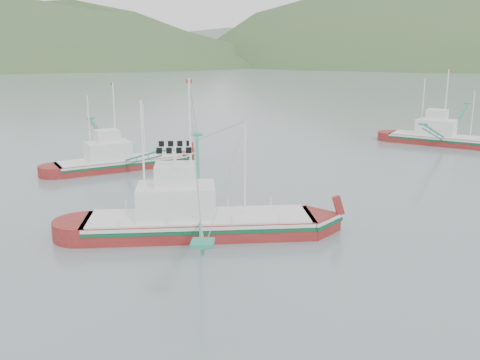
{
  "coord_description": "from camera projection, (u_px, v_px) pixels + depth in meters",
  "views": [
    {
      "loc": [
        2.16,
        -36.04,
        13.7
      ],
      "look_at": [
        0.0,
        6.0,
        3.2
      ],
      "focal_mm": 40.0,
      "sensor_mm": 36.0,
      "label": 1
    }
  ],
  "objects": [
    {
      "name": "ground",
      "position": [
        236.0,
        243.0,
        38.34
      ],
      "size": [
        1200.0,
        1200.0,
        0.0
      ],
      "primitive_type": "plane",
      "color": "slate",
      "rests_on": "ground"
    },
    {
      "name": "bg_boat_left",
      "position": [
        120.0,
        150.0,
        61.28
      ],
      "size": [
        18.13,
        23.98,
        10.64
      ],
      "rotation": [
        0.0,
        0.0,
        0.56
      ],
      "color": "maroon",
      "rests_on": "ground"
    },
    {
      "name": "main_boat",
      "position": [
        196.0,
        209.0,
        39.72
      ],
      "size": [
        17.48,
        30.67,
        12.48
      ],
      "rotation": [
        0.0,
        0.0,
        0.14
      ],
      "color": "maroon",
      "rests_on": "ground"
    },
    {
      "name": "bg_boat_right",
      "position": [
        447.0,
        128.0,
        76.26
      ],
      "size": [
        18.47,
        26.37,
        11.53
      ],
      "rotation": [
        0.0,
        0.0,
        -0.52
      ],
      "color": "maroon",
      "rests_on": "ground"
    },
    {
      "name": "headland_left",
      "position": [
        22.0,
        66.0,
        396.13
      ],
      "size": [
        448.0,
        308.0,
        210.0
      ],
      "primitive_type": "ellipsoid",
      "color": "#375129",
      "rests_on": "ground"
    },
    {
      "name": "ridge_distant",
      "position": [
        294.0,
        60.0,
        579.49
      ],
      "size": [
        960.0,
        400.0,
        240.0
      ],
      "primitive_type": "ellipsoid",
      "color": "slate",
      "rests_on": "ground"
    }
  ]
}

